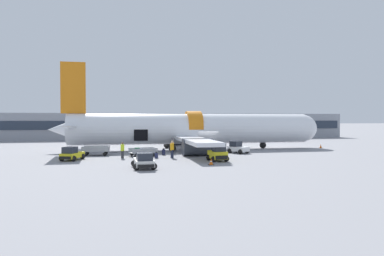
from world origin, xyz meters
TOP-DOWN VIEW (x-y plane):
  - ground_plane at (0.00, 0.00)m, footprint 500.00×500.00m
  - terminal_strip at (0.00, 32.15)m, footprint 73.82×12.35m
  - airplane at (-2.04, 2.12)m, footprint 35.97×28.48m
  - baggage_tug_lead at (-9.08, -14.01)m, footprint 2.05×3.37m
  - baggage_tug_mid at (-15.71, -7.04)m, footprint 2.33×3.14m
  - baggage_tug_rear at (-1.77, -10.49)m, footprint 1.92×2.45m
  - baggage_tug_spare at (2.66, -3.50)m, footprint 2.51×2.75m
  - baggage_cart_loading at (-8.62, -4.71)m, footprint 3.83×2.48m
  - baggage_cart_queued at (-13.67, -2.78)m, footprint 3.88×2.13m
  - ground_crew_loader_a at (-5.10, -2.78)m, footprint 0.45×0.54m
  - ground_crew_loader_b at (-5.75, -7.07)m, footprint 0.57×0.57m
  - ground_crew_driver at (-10.82, -6.30)m, footprint 0.42×0.58m
  - suitcase_on_tarmac_upright at (-7.38, -7.01)m, footprint 0.35×0.23m
  - suitcase_on_tarmac_spare at (-6.28, -3.96)m, footprint 0.38×0.32m
  - safety_cone_nose at (16.44, 1.01)m, footprint 0.45×0.45m
  - safety_cone_engine_left at (-3.11, -13.05)m, footprint 0.50×0.50m
  - safety_cone_wingtip at (-0.93, -6.11)m, footprint 0.56×0.56m

SIDE VIEW (x-z plane):
  - ground_plane at x=0.00m, z-range 0.00..0.00m
  - safety_cone_engine_left at x=-3.11m, z-range -0.02..0.55m
  - safety_cone_nose at x=16.44m, z-range -0.02..0.56m
  - suitcase_on_tarmac_upright at x=-7.38m, z-range -0.05..0.63m
  - suitcase_on_tarmac_spare at x=-6.28m, z-range -0.05..0.71m
  - safety_cone_wingtip at x=-0.93m, z-range -0.02..0.69m
  - baggage_cart_loading at x=-8.62m, z-range -0.03..0.94m
  - baggage_cart_queued at x=-13.67m, z-range -0.02..1.03m
  - baggage_tug_mid at x=-15.71m, z-range -0.09..1.26m
  - baggage_tug_lead at x=-9.08m, z-range -0.07..1.25m
  - baggage_tug_spare at x=2.66m, z-range -0.11..1.32m
  - baggage_tug_rear at x=-1.77m, z-range -0.16..1.59m
  - ground_crew_loader_a at x=-5.10m, z-range 0.04..1.60m
  - ground_crew_driver at x=-10.82m, z-range 0.04..1.71m
  - ground_crew_loader_b at x=-5.75m, z-range 0.05..1.82m
  - terminal_strip at x=0.00m, z-range 0.00..5.23m
  - airplane at x=-2.04m, z-range -2.85..8.27m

